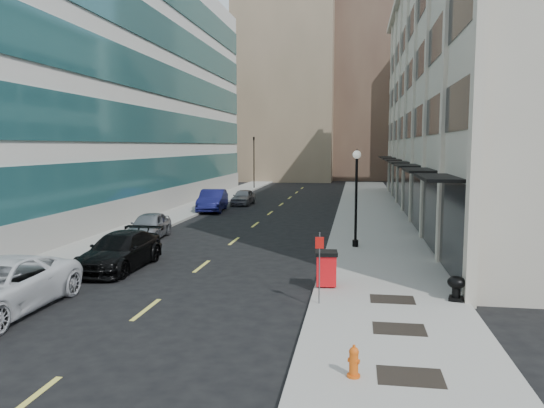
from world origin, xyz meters
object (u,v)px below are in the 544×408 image
(car_silver_sedan, at_px, (149,226))
(fire_hydrant, at_px, (354,361))
(urn_planter, at_px, (456,286))
(car_grey_sedan, at_px, (243,197))
(sign_post, at_px, (319,257))
(trash_bin, at_px, (326,267))
(lamppost, at_px, (356,189))
(car_black_pickup, at_px, (120,251))
(car_blue_sedan, at_px, (213,201))
(traffic_signal, at_px, (254,140))

(car_silver_sedan, xyz_separation_m, fire_hydrant, (11.14, -16.20, -0.23))
(urn_planter, bearing_deg, car_grey_sedan, 115.14)
(car_silver_sedan, height_order, car_grey_sedan, car_silver_sedan)
(sign_post, relative_size, urn_planter, 2.84)
(car_silver_sedan, bearing_deg, trash_bin, -46.77)
(fire_hydrant, bearing_deg, lamppost, 107.86)
(fire_hydrant, height_order, sign_post, sign_post)
(car_black_pickup, distance_m, fire_hydrant, 13.34)
(trash_bin, relative_size, urn_planter, 1.57)
(sign_post, bearing_deg, car_grey_sedan, 98.72)
(car_black_pickup, distance_m, car_silver_sedan, 7.10)
(car_blue_sedan, distance_m, urn_planter, 26.53)
(car_black_pickup, distance_m, car_grey_sedan, 24.20)
(car_silver_sedan, height_order, urn_planter, car_silver_sedan)
(car_blue_sedan, bearing_deg, fire_hydrant, -75.39)
(car_black_pickup, height_order, car_blue_sedan, car_blue_sedan)
(car_blue_sedan, bearing_deg, lamppost, -57.66)
(urn_planter, bearing_deg, lamppost, 110.15)
(traffic_signal, height_order, car_blue_sedan, traffic_signal)
(car_black_pickup, distance_m, sign_post, 9.47)
(fire_hydrant, xyz_separation_m, lamppost, (0.00, 14.92, 2.48))
(car_blue_sedan, xyz_separation_m, lamppost, (10.99, -13.70, 2.13))
(urn_planter, bearing_deg, car_blue_sedan, 122.33)
(car_silver_sedan, relative_size, car_blue_sedan, 0.83)
(lamppost, distance_m, urn_planter, 9.58)
(sign_post, bearing_deg, fire_hydrant, -86.04)
(car_blue_sedan, relative_size, lamppost, 1.06)
(traffic_signal, xyz_separation_m, trash_bin, (10.90, -42.90, -4.89))
(trash_bin, bearing_deg, car_grey_sedan, 103.16)
(lamppost, xyz_separation_m, sign_post, (-1.10, -9.73, -1.35))
(car_black_pickup, distance_m, urn_planter, 13.16)
(car_silver_sedan, distance_m, car_blue_sedan, 12.42)
(lamppost, bearing_deg, car_blue_sedan, 128.74)
(trash_bin, height_order, sign_post, sign_post)
(car_silver_sedan, distance_m, lamppost, 11.44)
(traffic_signal, bearing_deg, car_blue_sedan, -87.59)
(car_silver_sedan, bearing_deg, car_blue_sedan, 83.79)
(fire_hydrant, distance_m, sign_post, 5.42)
(car_grey_sedan, height_order, lamppost, lamppost)
(car_blue_sedan, relative_size, fire_hydrant, 7.21)
(car_grey_sedan, relative_size, urn_planter, 4.92)
(lamppost, distance_m, sign_post, 9.88)
(traffic_signal, height_order, car_grey_sedan, traffic_signal)
(car_blue_sedan, height_order, fire_hydrant, car_blue_sedan)
(fire_hydrant, bearing_deg, car_grey_sedan, 123.86)
(car_black_pickup, relative_size, sign_post, 2.27)
(car_blue_sedan, distance_m, lamppost, 17.69)
(traffic_signal, bearing_deg, trash_bin, -75.74)
(car_blue_sedan, distance_m, fire_hydrant, 30.65)
(car_blue_sedan, xyz_separation_m, urn_planter, (14.19, -22.42, -0.20))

